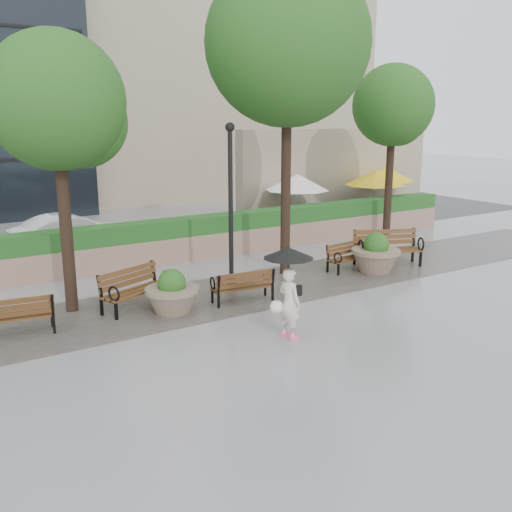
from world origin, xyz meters
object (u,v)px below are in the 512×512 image
planter_right (376,257)px  bench_3 (349,262)px  bench_0 (14,324)px  bench_4 (387,255)px  bench_2 (243,293)px  bench_1 (136,297)px  planter_left (172,296)px  pedestrian (289,284)px  car_right (72,233)px  lamppost (231,218)px

planter_right → bench_3: bearing=129.9°
bench_0 → bench_4: (10.83, 0.05, 0.06)m
bench_3 → bench_2: bearing=-175.4°
bench_4 → bench_2: bearing=-150.1°
bench_1 → bench_3: size_ratio=1.19×
bench_3 → bench_4: (1.34, -0.22, 0.08)m
bench_1 → planter_left: 0.99m
bench_1 → bench_2: 2.59m
bench_0 → pedestrian: bearing=155.0°
bench_3 → car_right: (-6.35, 6.91, 0.40)m
bench_3 → bench_4: size_ratio=0.74×
bench_1 → bench_4: bench_4 is taller
bench_2 → bench_4: bearing=-165.7°
planter_right → bench_2: bearing=-176.3°
bench_3 → planter_right: size_ratio=1.12×
bench_0 → planter_left: 3.44m
bench_2 → bench_3: bearing=-160.8°
car_right → bench_2: bearing=-174.2°
bench_1 → lamppost: 3.15m
bench_2 → pedestrian: bearing=88.0°
lamppost → car_right: 7.27m
bench_1 → bench_2: (2.40, -0.96, -0.04)m
planter_left → car_right: (-0.28, 7.62, 0.23)m
car_right → pedestrian: bearing=-180.0°
bench_0 → bench_3: bearing=-170.2°
bench_0 → car_right: size_ratio=0.43×
bench_3 → bench_4: bench_4 is taller
planter_left → planter_right: size_ratio=0.89×
bench_1 → planter_right: size_ratio=1.33×
bench_0 → bench_4: 10.83m
planter_right → bench_4: bearing=23.3°
planter_right → lamppost: lamppost is taller
bench_3 → planter_left: (-6.08, -0.71, 0.17)m
pedestrian → bench_3: bearing=-64.9°
bench_2 → car_right: (-2.08, 7.80, 0.40)m
bench_2 → car_right: 8.09m
planter_left → planter_right: 6.57m
bench_0 → car_right: bearing=-105.4°
bench_4 → planter_right: 0.94m
bench_4 → bench_0: bearing=-156.8°
bench_1 → planter_right: bearing=-27.3°
planter_left → pedestrian: bearing=-62.6°
car_right → bench_3: bearing=-146.6°
lamppost → car_right: lamppost is taller
pedestrian → planter_right: bearing=-72.3°
bench_4 → planter_left: bearing=-153.2°
bench_0 → planter_right: 9.98m
planter_left → planter_right: bearing=1.1°
planter_right → pedestrian: pedestrian is taller
bench_0 → bench_3: size_ratio=1.07×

